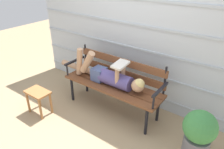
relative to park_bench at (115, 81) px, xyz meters
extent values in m
plane|color=tan|center=(0.00, -0.24, -0.51)|extent=(12.00, 12.00, 0.00)
cube|color=#B2BCC6|center=(0.00, 0.46, 0.62)|extent=(4.01, 0.06, 2.27)
cube|color=#A3ADB7|center=(0.00, 0.43, -0.33)|extent=(4.01, 0.02, 0.04)
cube|color=#A3ADB7|center=(0.00, 0.43, 0.05)|extent=(4.01, 0.02, 0.04)
cube|color=#A3ADB7|center=(0.00, 0.43, 0.43)|extent=(4.01, 0.02, 0.04)
cube|color=#A3ADB7|center=(0.00, 0.43, 0.81)|extent=(4.01, 0.02, 0.04)
cube|color=brown|center=(0.00, -0.23, -0.06)|extent=(1.64, 0.15, 0.04)
cube|color=brown|center=(0.00, -0.07, -0.06)|extent=(1.64, 0.15, 0.04)
cube|color=brown|center=(0.00, 0.09, -0.06)|extent=(1.64, 0.15, 0.04)
cube|color=brown|center=(0.00, 0.16, 0.08)|extent=(1.58, 0.05, 0.11)
cube|color=brown|center=(0.00, 0.16, 0.27)|extent=(1.58, 0.05, 0.11)
cylinder|color=black|center=(-0.76, 0.16, 0.18)|extent=(0.03, 0.03, 0.43)
cylinder|color=black|center=(0.76, 0.16, 0.18)|extent=(0.03, 0.03, 0.43)
cylinder|color=black|center=(-0.72, -0.25, -0.30)|extent=(0.04, 0.04, 0.44)
cylinder|color=black|center=(0.72, -0.25, -0.30)|extent=(0.04, 0.04, 0.44)
cylinder|color=black|center=(-0.72, 0.12, -0.30)|extent=(0.04, 0.04, 0.44)
cylinder|color=black|center=(0.72, 0.12, -0.30)|extent=(0.04, 0.04, 0.44)
cube|color=black|center=(-0.80, -0.07, 0.16)|extent=(0.04, 0.45, 0.03)
cylinder|color=black|center=(-0.80, -0.25, 0.06)|extent=(0.03, 0.03, 0.20)
cube|color=black|center=(0.80, -0.07, 0.16)|extent=(0.04, 0.45, 0.03)
cylinder|color=black|center=(0.80, -0.25, 0.06)|extent=(0.03, 0.03, 0.20)
cylinder|color=#514784|center=(0.07, -0.07, 0.07)|extent=(0.53, 0.22, 0.22)
cube|color=#475684|center=(-0.26, -0.07, 0.07)|extent=(0.20, 0.21, 0.20)
sphere|color=tan|center=(0.46, -0.07, 0.10)|extent=(0.19, 0.19, 0.19)
sphere|color=#E0C67A|center=(0.48, -0.07, 0.13)|extent=(0.16, 0.16, 0.16)
cylinder|color=tan|center=(-0.44, -0.13, 0.25)|extent=(0.31, 0.11, 0.41)
cylinder|color=tan|center=(-0.62, -0.13, 0.21)|extent=(0.16, 0.09, 0.47)
cylinder|color=tan|center=(-0.75, -0.01, 0.01)|extent=(0.83, 0.10, 0.10)
cylinder|color=tan|center=(0.15, -0.15, 0.20)|extent=(0.06, 0.06, 0.26)
cylinder|color=tan|center=(0.15, 0.01, 0.20)|extent=(0.06, 0.06, 0.26)
cube|color=silver|center=(0.15, -0.07, 0.35)|extent=(0.19, 0.26, 0.07)
cube|color=#9E6638|center=(-0.89, -0.82, -0.13)|extent=(0.39, 0.25, 0.03)
cylinder|color=#9E6638|center=(-1.05, -0.92, -0.33)|extent=(0.04, 0.04, 0.37)
cylinder|color=#9E6638|center=(-0.73, -0.92, -0.33)|extent=(0.04, 0.04, 0.37)
cylinder|color=#9E6638|center=(-1.05, -0.71, -0.33)|extent=(0.04, 0.04, 0.37)
cylinder|color=#9E6638|center=(-0.73, -0.71, -0.33)|extent=(0.04, 0.04, 0.37)
cylinder|color=slate|center=(1.40, -0.20, -0.38)|extent=(0.32, 0.32, 0.26)
sphere|color=#3D8442|center=(1.40, -0.20, -0.08)|extent=(0.41, 0.41, 0.41)
camera|label=1|loc=(1.71, -2.41, 1.66)|focal=34.40mm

